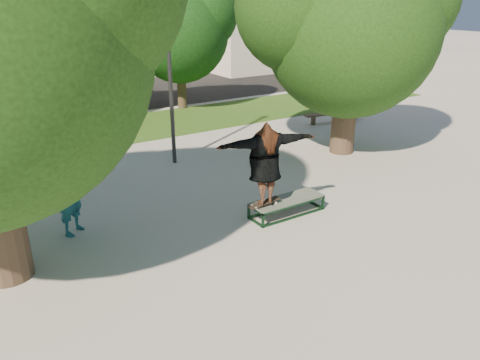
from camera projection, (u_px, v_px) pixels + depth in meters
ground at (235, 237)px, 9.84m from camera, size 120.00×120.00×0.00m
grass_strip at (123, 129)px, 17.75m from camera, size 30.00×4.00×0.02m
asphalt_strip at (56, 102)px, 22.32m from camera, size 40.00×8.00×0.01m
tree_right at (348, 19)px, 13.72m from camera, size 6.24×5.33×6.51m
bg_tree_mid at (35, 16)px, 17.23m from camera, size 5.76×4.92×6.24m
bg_tree_right at (177, 27)px, 19.81m from camera, size 5.04×4.31×5.43m
lamppost at (169, 56)px, 13.08m from camera, size 0.25×0.15×6.11m
side_building at (281, 6)px, 34.62m from camera, size 15.00×10.00×8.00m
grind_box at (287, 206)px, 10.83m from camera, size 1.80×0.60×0.38m
skater_rig at (265, 163)px, 10.07m from camera, size 2.34×1.04×1.92m
bystander at (69, 192)px, 9.70m from camera, size 0.81×0.79×1.88m
bench at (335, 113)px, 18.65m from camera, size 2.73×0.74×0.41m
car_grey at (56, 87)px, 21.99m from camera, size 2.66×5.36×1.46m
car_silver_b at (77, 82)px, 23.05m from camera, size 2.69×5.32×1.48m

